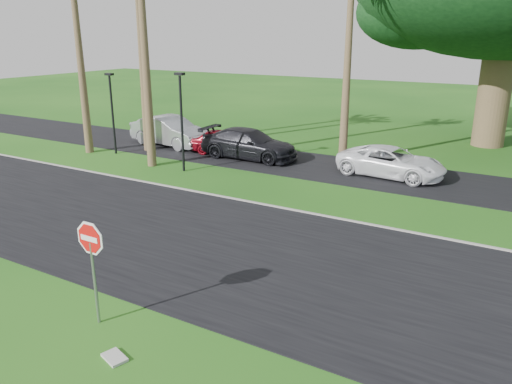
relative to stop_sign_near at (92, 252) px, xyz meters
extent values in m
plane|color=#184B12|center=(-0.50, 3.00, -1.77)|extent=(120.00, 120.00, 0.00)
cube|color=black|center=(-0.50, 5.00, -1.76)|extent=(120.00, 8.00, 0.02)
cube|color=black|center=(-0.50, 15.50, -1.76)|extent=(120.00, 5.00, 0.02)
cube|color=gray|center=(-0.50, 9.05, -1.74)|extent=(120.00, 0.12, 0.06)
cylinder|color=gray|center=(0.00, 0.00, -0.77)|extent=(0.07, 0.07, 2.00)
cylinder|color=white|center=(0.00, 0.00, 0.33)|extent=(1.05, 0.02, 1.05)
cylinder|color=red|center=(0.00, 0.00, 0.33)|extent=(0.90, 0.02, 0.90)
cube|color=white|center=(0.00, 0.00, 0.33)|extent=(0.50, 0.02, 0.12)
cone|color=brown|center=(-13.50, 12.00, 3.48)|extent=(0.44, 0.44, 10.50)
cone|color=brown|center=(-11.00, 14.00, 2.73)|extent=(0.44, 0.44, 9.00)
cone|color=brown|center=(-8.50, 11.50, 3.98)|extent=(0.44, 0.44, 11.50)
cone|color=brown|center=(-0.50, 17.00, 2.98)|extent=(0.44, 0.44, 9.50)
cylinder|color=brown|center=(5.50, 25.00, 1.23)|extent=(1.80, 1.80, 6.00)
cylinder|color=black|center=(-12.00, 12.50, 0.33)|extent=(0.12, 0.12, 4.20)
cube|color=black|center=(-12.00, 12.50, 2.51)|extent=(0.45, 0.25, 0.12)
cylinder|color=black|center=(-6.50, 11.50, 0.48)|extent=(0.12, 0.12, 4.50)
cube|color=black|center=(-6.50, 11.50, 2.81)|extent=(0.45, 0.25, 0.12)
imported|color=#A9ACB0|center=(-10.64, 15.55, -0.92)|extent=(5.36, 2.46, 1.70)
imported|color=maroon|center=(-6.72, 15.49, -1.11)|extent=(4.17, 2.37, 1.34)
imported|color=black|center=(-5.06, 15.23, -1.01)|extent=(5.35, 2.27, 1.54)
imported|color=white|center=(2.42, 15.50, -1.10)|extent=(5.05, 2.66, 1.36)
cube|color=#A9A8A1|center=(1.30, -0.81, -1.74)|extent=(0.63, 0.50, 0.06)
camera|label=1|loc=(8.18, -6.88, 4.62)|focal=35.00mm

